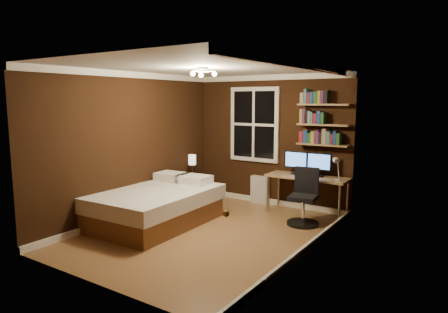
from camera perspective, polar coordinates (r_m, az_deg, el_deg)
The scene contains 24 objects.
floor at distance 6.28m, azimuth -2.34°, elevation -10.78°, with size 4.20×4.20×0.00m, color #91613A.
wall_back at distance 7.78m, azimuth 6.71°, elevation 2.28°, with size 3.20×0.04×2.50m, color black.
wall_left at distance 7.05m, azimuth -13.00°, elevation 1.52°, with size 0.04×4.20×2.50m, color black.
wall_right at distance 5.23m, azimuth 11.94°, elevation -0.70°, with size 0.04×4.20×2.50m, color black.
ceiling at distance 5.96m, azimuth -2.48°, elevation 12.58°, with size 3.20×4.20×0.02m, color white.
window at distance 7.89m, azimuth 4.35°, elevation 4.58°, with size 1.06×0.06×1.46m, color white.
door at distance 3.91m, azimuth 3.21°, elevation -6.88°, with size 0.03×0.82×2.05m, color black, non-canonical shape.
door_knob at distance 3.69m, azimuth 0.28°, elevation -8.19°, with size 0.06×0.06×0.06m, color #B5943C.
ceiling_fixture at distance 5.88m, azimuth -3.06°, elevation 11.67°, with size 0.44×0.44×0.18m, color beige, non-canonical shape.
bookshelf_lower at distance 7.25m, azimuth 13.91°, elevation 1.67°, with size 0.92×0.22×0.03m, color #A88051.
books_row_lower at distance 7.24m, azimuth 13.95°, elevation 2.69°, with size 0.66×0.16×0.23m, color maroon, non-canonical shape.
bookshelf_middle at distance 7.22m, azimuth 14.01°, elevation 4.43°, with size 0.92×0.22×0.03m, color #A88051.
books_row_middle at distance 7.21m, azimuth 14.04°, elevation 5.46°, with size 0.48×0.16×0.23m, color navy, non-canonical shape.
bookshelf_upper at distance 7.21m, azimuth 14.10°, elevation 7.20°, with size 0.92×0.22×0.03m, color #A88051.
books_row_upper at distance 7.21m, azimuth 14.14°, elevation 8.24°, with size 0.48×0.16×0.23m, color #224F29, non-canonical shape.
bed at distance 6.74m, azimuth -9.82°, elevation -6.90°, with size 1.57×2.14×0.71m.
nightstand at distance 8.07m, azimuth -4.53°, elevation -4.63°, with size 0.41×0.41×0.52m, color brown.
bedside_lamp at distance 7.97m, azimuth -4.56°, elevation -1.29°, with size 0.15×0.15×0.43m, color white, non-canonical shape.
radiator at distance 7.93m, azimuth 5.16°, elevation -4.76°, with size 0.36×0.13×0.54m, color beige.
desk at distance 7.26m, azimuth 11.78°, elevation -3.25°, with size 1.45×0.54×0.69m.
monitor_left at distance 7.37m, azimuth 10.25°, elevation -0.87°, with size 0.44×0.12×0.42m, color black, non-canonical shape.
monitor_right at distance 7.21m, azimuth 13.42°, elevation -1.16°, with size 0.44×0.12×0.42m, color black, non-canonical shape.
desk_lamp at distance 6.85m, azimuth 15.83°, elevation -1.66°, with size 0.14×0.32×0.44m, color silver, non-canonical shape.
office_chair at distance 6.71m, azimuth 11.33°, elevation -6.61°, with size 0.51×0.51×0.93m.
Camera 1 is at (3.49, -4.81, 2.04)m, focal length 32.00 mm.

